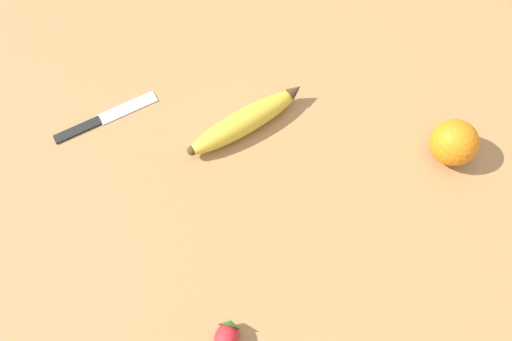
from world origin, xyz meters
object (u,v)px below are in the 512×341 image
banana (246,120)px  strawberry (227,336)px  orange (454,143)px  paring_knife (102,119)px

banana → strawberry: size_ratio=4.01×
orange → strawberry: 0.44m
banana → strawberry: bearing=-127.3°
paring_knife → orange: bearing=54.5°
strawberry → paring_knife: strawberry is taller
strawberry → paring_knife: size_ratio=0.31×
banana → strawberry: (0.23, -0.24, -0.00)m
banana → orange: (0.25, 0.20, 0.02)m
banana → orange: size_ratio=3.00×
banana → paring_knife: size_ratio=1.23×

